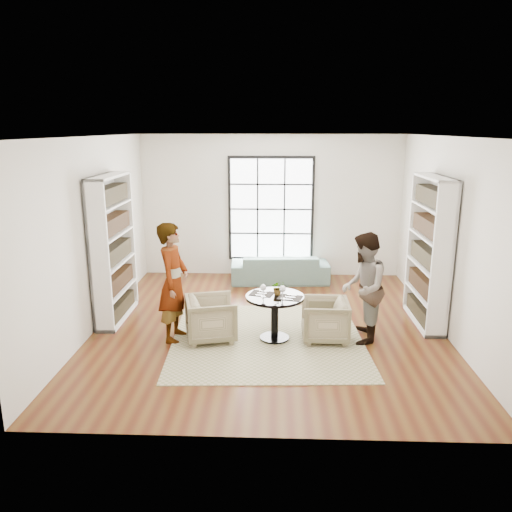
{
  "coord_description": "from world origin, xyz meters",
  "views": [
    {
      "loc": [
        0.1,
        -7.54,
        3.13
      ],
      "look_at": [
        -0.22,
        0.4,
        1.07
      ],
      "focal_mm": 35.0,
      "sensor_mm": 36.0,
      "label": 1
    }
  ],
  "objects_px": {
    "pedestal_table": "(275,308)",
    "flower_centerpiece": "(278,288)",
    "wine_glass_right": "(283,289)",
    "wine_glass_left": "(263,288)",
    "sofa": "(280,268)",
    "armchair_left": "(211,318)",
    "person_left": "(173,282)",
    "armchair_right": "(325,320)",
    "person_right": "(363,288)"
  },
  "relations": [
    {
      "from": "pedestal_table",
      "to": "person_left",
      "type": "xyz_separation_m",
      "value": [
        -1.51,
        -0.03,
        0.39
      ]
    },
    {
      "from": "wine_glass_left",
      "to": "armchair_left",
      "type": "bearing_deg",
      "value": 177.2
    },
    {
      "from": "pedestal_table",
      "to": "armchair_left",
      "type": "bearing_deg",
      "value": -178.34
    },
    {
      "from": "wine_glass_right",
      "to": "flower_centerpiece",
      "type": "height_order",
      "value": "flower_centerpiece"
    },
    {
      "from": "pedestal_table",
      "to": "person_left",
      "type": "relative_size",
      "value": 0.49
    },
    {
      "from": "person_left",
      "to": "wine_glass_left",
      "type": "distance_m",
      "value": 1.34
    },
    {
      "from": "person_right",
      "to": "flower_centerpiece",
      "type": "xyz_separation_m",
      "value": [
        -1.26,
        0.04,
        -0.02
      ]
    },
    {
      "from": "armchair_right",
      "to": "wine_glass_right",
      "type": "height_order",
      "value": "wine_glass_right"
    },
    {
      "from": "armchair_right",
      "to": "armchair_left",
      "type": "bearing_deg",
      "value": -87.69
    },
    {
      "from": "armchair_left",
      "to": "person_left",
      "type": "relative_size",
      "value": 0.41
    },
    {
      "from": "sofa",
      "to": "armchair_right",
      "type": "xyz_separation_m",
      "value": [
        0.66,
        -2.93,
        0.02
      ]
    },
    {
      "from": "wine_glass_right",
      "to": "person_left",
      "type": "bearing_deg",
      "value": 176.2
    },
    {
      "from": "armchair_right",
      "to": "wine_glass_right",
      "type": "relative_size",
      "value": 3.43
    },
    {
      "from": "pedestal_table",
      "to": "flower_centerpiece",
      "type": "height_order",
      "value": "flower_centerpiece"
    },
    {
      "from": "pedestal_table",
      "to": "wine_glass_right",
      "type": "distance_m",
      "value": 0.38
    },
    {
      "from": "pedestal_table",
      "to": "person_left",
      "type": "distance_m",
      "value": 1.56
    },
    {
      "from": "armchair_left",
      "to": "wine_glass_right",
      "type": "distance_m",
      "value": 1.19
    },
    {
      "from": "armchair_right",
      "to": "person_left",
      "type": "distance_m",
      "value": 2.34
    },
    {
      "from": "wine_glass_left",
      "to": "wine_glass_right",
      "type": "xyz_separation_m",
      "value": [
        0.28,
        -0.07,
        0.0
      ]
    },
    {
      "from": "person_left",
      "to": "wine_glass_right",
      "type": "relative_size",
      "value": 8.85
    },
    {
      "from": "wine_glass_right",
      "to": "person_right",
      "type": "bearing_deg",
      "value": 7.41
    },
    {
      "from": "person_right",
      "to": "armchair_right",
      "type": "bearing_deg",
      "value": -78.38
    },
    {
      "from": "armchair_right",
      "to": "flower_centerpiece",
      "type": "relative_size",
      "value": 3.2
    },
    {
      "from": "armchair_left",
      "to": "wine_glass_right",
      "type": "bearing_deg",
      "value": -109.77
    },
    {
      "from": "armchair_right",
      "to": "person_right",
      "type": "relative_size",
      "value": 0.42
    },
    {
      "from": "armchair_left",
      "to": "person_right",
      "type": "bearing_deg",
      "value": -102.82
    },
    {
      "from": "armchair_left",
      "to": "wine_glass_right",
      "type": "xyz_separation_m",
      "value": [
        1.07,
        -0.11,
        0.51
      ]
    },
    {
      "from": "person_left",
      "to": "armchair_left",
      "type": "bearing_deg",
      "value": -83.37
    },
    {
      "from": "armchair_left",
      "to": "armchair_right",
      "type": "xyz_separation_m",
      "value": [
        1.71,
        0.05,
        -0.02
      ]
    },
    {
      "from": "armchair_left",
      "to": "wine_glass_right",
      "type": "relative_size",
      "value": 3.61
    },
    {
      "from": "pedestal_table",
      "to": "flower_centerpiece",
      "type": "xyz_separation_m",
      "value": [
        0.05,
        0.06,
        0.3
      ]
    },
    {
      "from": "armchair_left",
      "to": "wine_glass_left",
      "type": "height_order",
      "value": "wine_glass_left"
    },
    {
      "from": "armchair_right",
      "to": "wine_glass_right",
      "type": "xyz_separation_m",
      "value": [
        -0.64,
        -0.16,
        0.53
      ]
    },
    {
      "from": "armchair_left",
      "to": "person_left",
      "type": "height_order",
      "value": "person_left"
    },
    {
      "from": "person_left",
      "to": "wine_glass_left",
      "type": "xyz_separation_m",
      "value": [
        1.34,
        -0.04,
        -0.06
      ]
    },
    {
      "from": "wine_glass_left",
      "to": "sofa",
      "type": "bearing_deg",
      "value": 84.85
    },
    {
      "from": "flower_centerpiece",
      "to": "pedestal_table",
      "type": "bearing_deg",
      "value": -128.34
    },
    {
      "from": "person_left",
      "to": "armchair_right",
      "type": "bearing_deg",
      "value": -82.17
    },
    {
      "from": "pedestal_table",
      "to": "wine_glass_right",
      "type": "xyz_separation_m",
      "value": [
        0.11,
        -0.14,
        0.34
      ]
    },
    {
      "from": "armchair_left",
      "to": "flower_centerpiece",
      "type": "distance_m",
      "value": 1.11
    },
    {
      "from": "armchair_left",
      "to": "armchair_right",
      "type": "bearing_deg",
      "value": -102.44
    },
    {
      "from": "wine_glass_left",
      "to": "flower_centerpiece",
      "type": "distance_m",
      "value": 0.25
    },
    {
      "from": "armchair_left",
      "to": "person_left",
      "type": "distance_m",
      "value": 0.79
    },
    {
      "from": "armchair_left",
      "to": "person_right",
      "type": "xyz_separation_m",
      "value": [
        2.26,
        0.05,
        0.5
      ]
    },
    {
      "from": "sofa",
      "to": "wine_glass_right",
      "type": "height_order",
      "value": "wine_glass_right"
    },
    {
      "from": "sofa",
      "to": "wine_glass_right",
      "type": "xyz_separation_m",
      "value": [
        0.01,
        -3.09,
        0.55
      ]
    },
    {
      "from": "pedestal_table",
      "to": "person_right",
      "type": "xyz_separation_m",
      "value": [
        1.31,
        0.02,
        0.32
      ]
    },
    {
      "from": "armchair_left",
      "to": "armchair_right",
      "type": "distance_m",
      "value": 1.72
    },
    {
      "from": "sofa",
      "to": "armchair_right",
      "type": "height_order",
      "value": "armchair_right"
    },
    {
      "from": "person_right",
      "to": "wine_glass_right",
      "type": "distance_m",
      "value": 1.2
    }
  ]
}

